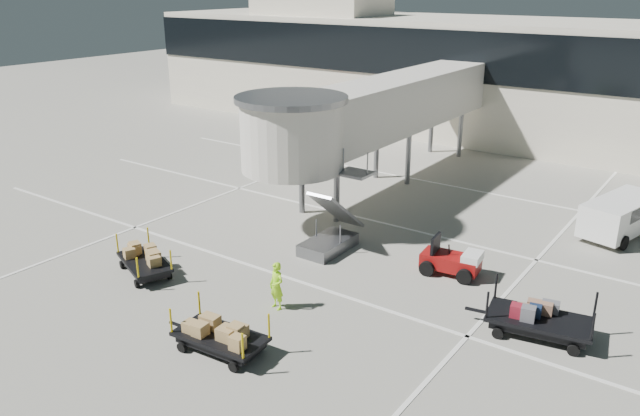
# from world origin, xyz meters

# --- Properties ---
(ground) EXTENTS (140.00, 140.00, 0.00)m
(ground) POSITION_xyz_m (0.00, 0.00, 0.00)
(ground) COLOR #A29F91
(ground) RESTS_ON ground
(lane_markings) EXTENTS (40.00, 30.00, 0.02)m
(lane_markings) POSITION_xyz_m (-0.67, 9.33, 0.01)
(lane_markings) COLOR white
(lane_markings) RESTS_ON ground
(terminal) EXTENTS (64.00, 12.11, 15.20)m
(terminal) POSITION_xyz_m (-0.35, 29.94, 4.11)
(terminal) COLOR beige
(terminal) RESTS_ON ground
(jet_bridge) EXTENTS (5.70, 20.40, 6.03)m
(jet_bridge) POSITION_xyz_m (-3.97, 12.26, 4.28)
(jet_bridge) COLOR beige
(jet_bridge) RESTS_ON ground
(baggage_tug) EXTENTS (2.32, 1.63, 1.45)m
(baggage_tug) POSITION_xyz_m (3.71, 5.89, 0.53)
(baggage_tug) COLOR maroon
(baggage_tug) RESTS_ON ground
(suitcase_cart) EXTENTS (3.99, 2.10, 1.53)m
(suitcase_cart) POSITION_xyz_m (7.73, 3.37, 0.52)
(suitcase_cart) COLOR black
(suitcase_cart) RESTS_ON ground
(box_cart_near) EXTENTS (3.52, 1.62, 1.36)m
(box_cart_near) POSITION_xyz_m (0.20, -3.06, 0.55)
(box_cart_near) COLOR black
(box_cart_near) RESTS_ON ground
(box_cart_far) EXTENTS (3.40, 2.31, 1.32)m
(box_cart_far) POSITION_xyz_m (-5.88, -0.85, 0.52)
(box_cart_far) COLOR black
(box_cart_far) RESTS_ON ground
(ground_worker) EXTENTS (0.69, 0.53, 1.69)m
(ground_worker) POSITION_xyz_m (-0.05, -0.03, 0.85)
(ground_worker) COLOR #95E418
(ground_worker) RESTS_ON ground
(minivan) EXTENTS (2.81, 4.72, 1.67)m
(minivan) POSITION_xyz_m (8.12, 13.91, 1.00)
(minivan) COLOR white
(minivan) RESTS_ON ground
(belt_loader) EXTENTS (3.95, 1.90, 1.84)m
(belt_loader) POSITION_xyz_m (-13.26, 20.72, 0.70)
(belt_loader) COLOR maroon
(belt_loader) RESTS_ON ground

